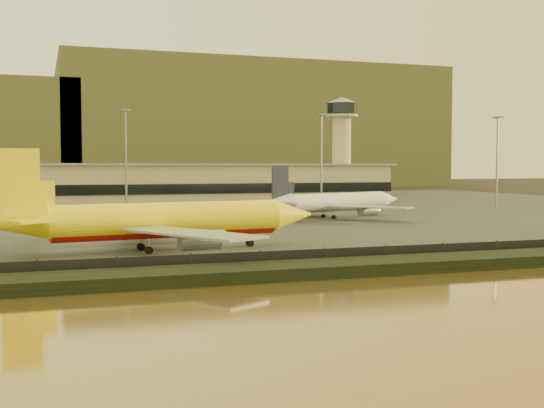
% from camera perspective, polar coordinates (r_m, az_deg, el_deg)
% --- Properties ---
extents(ground, '(900.00, 900.00, 0.00)m').
position_cam_1_polar(ground, '(91.94, 0.10, -4.35)').
color(ground, black).
rests_on(ground, ground).
extents(embankment, '(320.00, 7.00, 1.40)m').
position_cam_1_polar(embankment, '(76.12, 4.26, -5.42)').
color(embankment, black).
rests_on(embankment, ground).
extents(tarmac, '(320.00, 220.00, 0.20)m').
position_cam_1_polar(tarmac, '(184.01, -9.52, -0.56)').
color(tarmac, '#2D2D2D').
rests_on(tarmac, ground).
extents(perimeter_fence, '(300.00, 0.05, 2.20)m').
position_cam_1_polar(perimeter_fence, '(79.69, 3.13, -4.59)').
color(perimeter_fence, black).
rests_on(perimeter_fence, tarmac).
extents(terminal_building, '(202.00, 25.00, 12.60)m').
position_cam_1_polar(terminal_building, '(212.39, -14.74, 1.54)').
color(terminal_building, tan).
rests_on(terminal_building, tarmac).
extents(control_tower, '(11.20, 11.20, 35.50)m').
position_cam_1_polar(control_tower, '(239.12, 5.85, 5.50)').
color(control_tower, tan).
rests_on(control_tower, tarmac).
extents(apron_light_masts, '(152.20, 12.20, 25.40)m').
position_cam_1_polar(apron_light_masts, '(167.30, -3.37, 4.45)').
color(apron_light_masts, slate).
rests_on(apron_light_masts, tarmac).
extents(distant_hills, '(470.00, 160.00, 70.00)m').
position_cam_1_polar(distant_hills, '(426.76, -17.68, 5.67)').
color(distant_hills, brown).
rests_on(distant_hills, ground).
extents(dhl_cargo_jet, '(47.34, 46.06, 14.13)m').
position_cam_1_polar(dhl_cargo_jet, '(96.02, -9.18, -1.42)').
color(dhl_cargo_jet, yellow).
rests_on(dhl_cargo_jet, tarmac).
extents(white_narrowbody_jet, '(40.14, 38.07, 11.87)m').
position_cam_1_polar(white_narrowbody_jet, '(155.59, 5.36, 0.13)').
color(white_narrowbody_jet, silver).
rests_on(white_narrowbody_jet, tarmac).
extents(gse_vehicle_yellow, '(3.94, 2.55, 1.64)m').
position_cam_1_polar(gse_vehicle_yellow, '(127.18, -0.19, -1.78)').
color(gse_vehicle_yellow, yellow).
rests_on(gse_vehicle_yellow, tarmac).
extents(gse_vehicle_white, '(3.80, 1.80, 1.69)m').
position_cam_1_polar(gse_vehicle_white, '(119.63, -17.38, -2.24)').
color(gse_vehicle_white, silver).
rests_on(gse_vehicle_white, tarmac).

